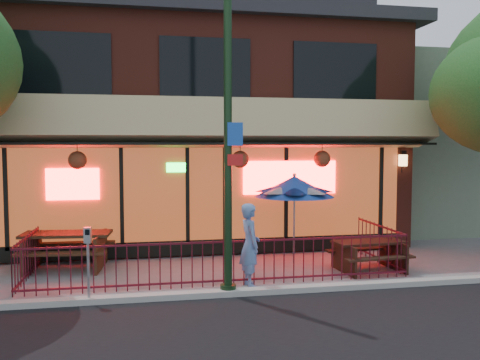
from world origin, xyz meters
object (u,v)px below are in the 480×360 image
at_px(street_light, 228,137).
at_px(picnic_table_left, 67,245).
at_px(patio_umbrella, 294,186).
at_px(parking_meter_near, 88,252).
at_px(picnic_table_right, 369,251).
at_px(pedestrian, 250,245).

relative_size(street_light, picnic_table_left, 3.18).
bearing_deg(patio_umbrella, parking_meter_near, -152.50).
height_order(street_light, picnic_table_left, street_light).
bearing_deg(street_light, picnic_table_right, 19.39).
height_order(street_light, parking_meter_near, street_light).
relative_size(street_light, parking_meter_near, 4.81).
bearing_deg(patio_umbrella, picnic_table_right, -37.17).
xyz_separation_m(pedestrian, parking_meter_near, (-3.23, -0.58, 0.10)).
bearing_deg(parking_meter_near, picnic_table_right, 12.08).
xyz_separation_m(patio_umbrella, pedestrian, (-1.54, -1.90, -1.06)).
xyz_separation_m(street_light, pedestrian, (0.55, 0.50, -2.26)).
height_order(street_light, picnic_table_right, street_light).
xyz_separation_m(picnic_table_left, pedestrian, (4.03, -2.30, 0.30)).
xyz_separation_m(street_light, parking_meter_near, (-2.68, -0.08, -2.16)).
xyz_separation_m(street_light, picnic_table_left, (-3.48, 2.80, -2.57)).
height_order(pedestrian, parking_meter_near, pedestrian).
distance_m(pedestrian, parking_meter_near, 3.28).
relative_size(picnic_table_left, pedestrian, 1.25).
bearing_deg(patio_umbrella, street_light, -130.98).
distance_m(picnic_table_left, patio_umbrella, 5.75).
xyz_separation_m(picnic_table_right, patio_umbrella, (-1.51, 1.14, 1.47)).
relative_size(patio_umbrella, pedestrian, 1.29).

